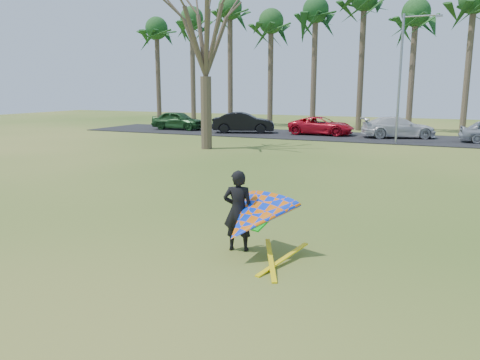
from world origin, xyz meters
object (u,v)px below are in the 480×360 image
at_px(car_0, 178,120).
at_px(kite_flyer, 251,217).
at_px(streetlight, 403,73).
at_px(car_1, 243,123).
at_px(car_2, 321,126).
at_px(car_3, 398,127).
at_px(bare_tree_left, 205,27).

bearing_deg(car_0, kite_flyer, -147.00).
xyz_separation_m(streetlight, car_1, (-11.93, 2.47, -3.61)).
bearing_deg(kite_flyer, car_1, 114.06).
height_order(car_2, car_3, car_3).
relative_size(bare_tree_left, car_0, 2.14).
distance_m(car_3, kite_flyer, 26.00).
relative_size(bare_tree_left, car_1, 2.00).
distance_m(car_1, car_2, 6.08).
distance_m(car_0, car_1, 6.21).
distance_m(car_2, car_3, 5.54).
bearing_deg(car_1, streetlight, -121.82).
bearing_deg(car_3, car_2, 70.89).
bearing_deg(streetlight, car_1, 168.33).
distance_m(car_0, car_3, 17.76).
distance_m(bare_tree_left, car_0, 14.04).
bearing_deg(kite_flyer, car_3, 89.15).
bearing_deg(bare_tree_left, kite_flyer, -58.85).
height_order(car_1, car_3, car_1).
bearing_deg(car_2, bare_tree_left, 157.94).
bearing_deg(streetlight, kite_flyer, -91.98).
xyz_separation_m(car_1, car_3, (11.54, 1.02, -0.06)).
bearing_deg(car_0, car_1, -94.71).
height_order(car_0, car_2, car_0).
bearing_deg(kite_flyer, streetlight, 88.02).
bearing_deg(car_2, car_3, -89.14).
relative_size(car_3, kite_flyer, 2.13).
bearing_deg(car_2, kite_flyer, -168.70).
height_order(car_1, kite_flyer, kite_flyer).
bearing_deg(kite_flyer, car_0, 124.41).
relative_size(car_2, kite_flyer, 2.03).
relative_size(bare_tree_left, car_3, 1.91).
distance_m(bare_tree_left, kite_flyer, 19.12).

